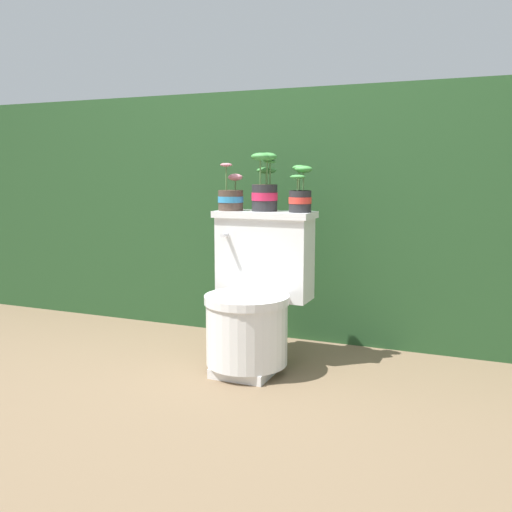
# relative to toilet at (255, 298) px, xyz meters

# --- Properties ---
(ground_plane) EXTENTS (12.00, 12.00, 0.00)m
(ground_plane) POSITION_rel_toilet_xyz_m (-0.07, -0.11, -0.32)
(ground_plane) COLOR brown
(hedge_backdrop) EXTENTS (4.24, 0.61, 1.32)m
(hedge_backdrop) POSITION_rel_toilet_xyz_m (-0.07, 0.80, 0.34)
(hedge_backdrop) COLOR #234723
(hedge_backdrop) RESTS_ON ground
(toilet) EXTENTS (0.46, 0.50, 0.71)m
(toilet) POSITION_rel_toilet_xyz_m (0.00, 0.00, 0.00)
(toilet) COLOR silver
(toilet) RESTS_ON ground
(potted_plant_left) EXTENTS (0.12, 0.12, 0.22)m
(potted_plant_left) POSITION_rel_toilet_xyz_m (-0.17, 0.11, 0.45)
(potted_plant_left) COLOR #47382D
(potted_plant_left) RESTS_ON toilet
(potted_plant_midleft) EXTENTS (0.12, 0.13, 0.27)m
(potted_plant_midleft) POSITION_rel_toilet_xyz_m (-0.01, 0.14, 0.49)
(potted_plant_midleft) COLOR #262628
(potted_plant_midleft) RESTS_ON toilet
(potted_plant_middle) EXTENTS (0.10, 0.11, 0.21)m
(potted_plant_middle) POSITION_rel_toilet_xyz_m (0.17, 0.13, 0.47)
(potted_plant_middle) COLOR #262628
(potted_plant_middle) RESTS_ON toilet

